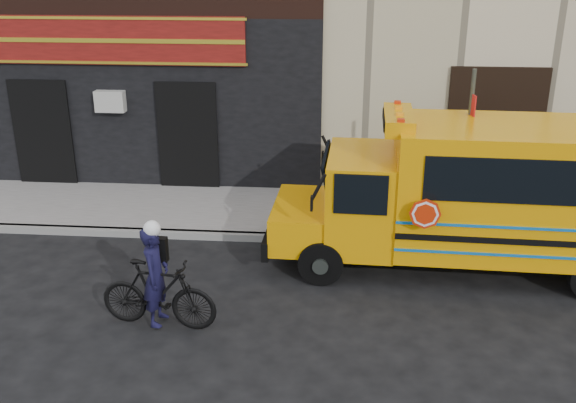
% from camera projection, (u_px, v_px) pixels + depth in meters
% --- Properties ---
extents(ground, '(120.00, 120.00, 0.00)m').
position_uv_depth(ground, '(308.00, 307.00, 10.66)').
color(ground, black).
rests_on(ground, ground).
extents(curb, '(40.00, 0.20, 0.15)m').
position_uv_depth(curb, '(315.00, 239.00, 13.05)').
color(curb, gray).
rests_on(curb, ground).
extents(sidewalk, '(40.00, 3.00, 0.15)m').
position_uv_depth(sidewalk, '(318.00, 212.00, 14.45)').
color(sidewalk, '#64615D').
rests_on(sidewalk, ground).
extents(school_bus, '(6.97, 2.49, 2.92)m').
position_uv_depth(school_bus, '(483.00, 192.00, 11.48)').
color(school_bus, black).
rests_on(school_bus, ground).
extents(sign_pole, '(0.08, 0.31, 3.57)m').
position_uv_depth(sign_pole, '(466.00, 156.00, 12.03)').
color(sign_pole, '#3E4640').
rests_on(sign_pole, ground).
extents(bicycle, '(1.92, 0.74, 1.12)m').
position_uv_depth(bicycle, '(158.00, 294.00, 9.93)').
color(bicycle, black).
rests_on(bicycle, ground).
extents(cyclist, '(0.42, 0.61, 1.62)m').
position_uv_depth(cyclist, '(156.00, 279.00, 9.88)').
color(cyclist, black).
rests_on(cyclist, ground).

